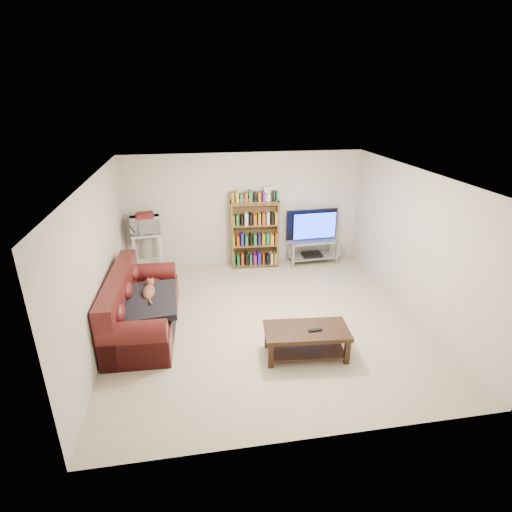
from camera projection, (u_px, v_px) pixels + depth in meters
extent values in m
plane|color=beige|center=(266.00, 320.00, 6.65)|extent=(5.00, 5.00, 0.00)
plane|color=white|center=(267.00, 176.00, 5.74)|extent=(5.00, 5.00, 0.00)
plane|color=beige|center=(244.00, 210.00, 8.48)|extent=(5.00, 0.00, 5.00)
plane|color=beige|center=(315.00, 347.00, 3.92)|extent=(5.00, 0.00, 5.00)
plane|color=beige|center=(98.00, 264.00, 5.81)|extent=(0.00, 5.00, 5.00)
plane|color=beige|center=(415.00, 244.00, 6.58)|extent=(0.00, 5.00, 5.00)
cube|color=#4F1614|center=(145.00, 316.00, 6.36)|extent=(1.02, 2.23, 0.42)
cube|color=#4F1614|center=(120.00, 303.00, 6.21)|extent=(0.33, 2.21, 0.92)
cube|color=#4F1614|center=(135.00, 350.00, 5.44)|extent=(0.91, 0.27, 0.54)
cube|color=#4F1614|center=(151.00, 286.00, 7.24)|extent=(0.91, 0.27, 0.54)
cube|color=black|center=(148.00, 302.00, 6.10)|extent=(0.91, 1.14, 0.19)
cube|color=black|center=(307.00, 331.00, 5.62)|extent=(1.24, 0.69, 0.06)
cube|color=black|center=(306.00, 349.00, 5.74)|extent=(1.11, 0.63, 0.03)
cube|color=black|center=(271.00, 356.00, 5.45)|extent=(0.08, 0.08, 0.37)
cube|color=black|center=(347.00, 352.00, 5.53)|extent=(0.08, 0.08, 0.37)
cube|color=black|center=(267.00, 336.00, 5.89)|extent=(0.08, 0.08, 0.37)
cube|color=black|center=(338.00, 333.00, 5.96)|extent=(0.08, 0.08, 0.37)
cube|color=black|center=(315.00, 330.00, 5.57)|extent=(0.20, 0.07, 0.02)
cube|color=#999EA3|center=(313.00, 241.00, 8.71)|extent=(1.08, 0.53, 0.03)
cube|color=#999EA3|center=(312.00, 256.00, 8.85)|extent=(1.03, 0.50, 0.02)
cube|color=gray|center=(293.00, 257.00, 8.51)|extent=(0.05, 0.05, 0.53)
cube|color=gray|center=(337.00, 253.00, 8.71)|extent=(0.05, 0.05, 0.53)
cube|color=gray|center=(287.00, 250.00, 8.89)|extent=(0.05, 0.05, 0.53)
cube|color=gray|center=(330.00, 246.00, 9.09)|extent=(0.05, 0.05, 0.53)
imported|color=black|center=(313.00, 226.00, 8.58)|extent=(1.15, 0.21, 0.66)
cube|color=black|center=(312.00, 254.00, 8.83)|extent=(0.44, 0.32, 0.06)
cube|color=brown|center=(232.00, 235.00, 8.42)|extent=(0.06, 0.31, 1.45)
cube|color=brown|center=(277.00, 233.00, 8.52)|extent=(0.06, 0.31, 1.45)
cube|color=brown|center=(255.00, 201.00, 8.20)|extent=(1.02, 0.37, 0.03)
cube|color=maroon|center=(244.00, 199.00, 8.16)|extent=(0.30, 0.24, 0.08)
cube|color=silver|center=(146.00, 234.00, 7.92)|extent=(0.62, 0.48, 0.04)
cube|color=silver|center=(149.00, 262.00, 8.16)|extent=(0.56, 0.43, 0.03)
cube|color=silver|center=(136.00, 260.00, 7.89)|extent=(0.05, 0.05, 0.89)
cube|color=silver|center=(162.00, 257.00, 8.01)|extent=(0.05, 0.05, 0.89)
cube|color=silver|center=(136.00, 254.00, 8.19)|extent=(0.05, 0.05, 0.89)
cube|color=silver|center=(161.00, 251.00, 8.32)|extent=(0.05, 0.05, 0.89)
imported|color=silver|center=(145.00, 225.00, 7.86)|extent=(0.61, 0.45, 0.32)
cube|color=maroon|center=(144.00, 216.00, 7.79)|extent=(0.37, 0.33, 0.05)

